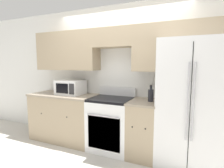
{
  "coord_description": "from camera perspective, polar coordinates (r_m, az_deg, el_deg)",
  "views": [
    {
      "loc": [
        1.19,
        -2.45,
        1.53
      ],
      "look_at": [
        0.0,
        0.31,
        1.18
      ],
      "focal_mm": 28.0,
      "sensor_mm": 36.0,
      "label": 1
    }
  ],
  "objects": [
    {
      "name": "bottle",
      "position": [
        2.85,
        12.55,
        -3.51
      ],
      "size": [
        0.09,
        0.09,
        0.27
      ],
      "color": "black",
      "rests_on": "lower_cabinets_right"
    },
    {
      "name": "refrigerator",
      "position": [
        2.87,
        24.06,
        -5.77
      ],
      "size": [
        0.92,
        0.75,
        1.88
      ],
      "color": "white",
      "rests_on": "ground_plane"
    },
    {
      "name": "lower_cabinets_left",
      "position": [
        3.71,
        -15.22,
        -10.25
      ],
      "size": [
        1.35,
        0.64,
        0.93
      ],
      "color": "tan",
      "rests_on": "ground_plane"
    },
    {
      "name": "oven_range",
      "position": [
        3.19,
        -0.3,
        -12.71
      ],
      "size": [
        0.72,
        0.65,
        1.09
      ],
      "color": "white",
      "rests_on": "ground_plane"
    },
    {
      "name": "wall_back",
      "position": [
        3.26,
        1.96,
        5.93
      ],
      "size": [
        8.0,
        0.39,
        2.6
      ],
      "color": "white",
      "rests_on": "ground_plane"
    },
    {
      "name": "microwave",
      "position": [
        3.53,
        -13.35,
        -1.01
      ],
      "size": [
        0.5,
        0.42,
        0.28
      ],
      "color": "white",
      "rests_on": "lower_cabinets_left"
    },
    {
      "name": "lower_cabinets_right",
      "position": [
        3.02,
        10.2,
        -14.04
      ],
      "size": [
        0.47,
        0.64,
        0.93
      ],
      "color": "tan",
      "rests_on": "ground_plane"
    },
    {
      "name": "ground_plane",
      "position": [
        3.12,
        -2.45,
        -22.64
      ],
      "size": [
        12.0,
        12.0,
        0.0
      ],
      "primitive_type": "plane",
      "color": "beige"
    }
  ]
}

